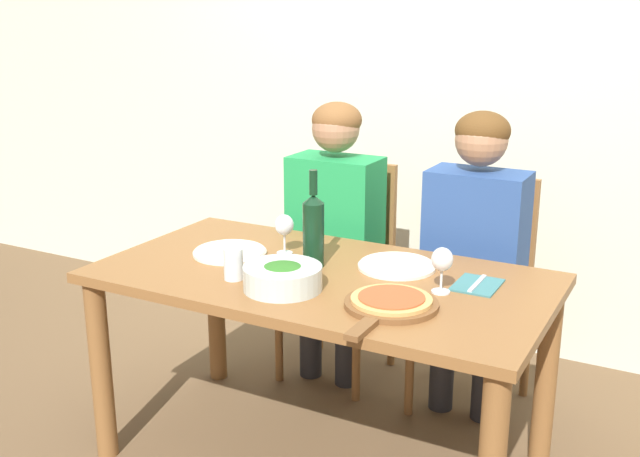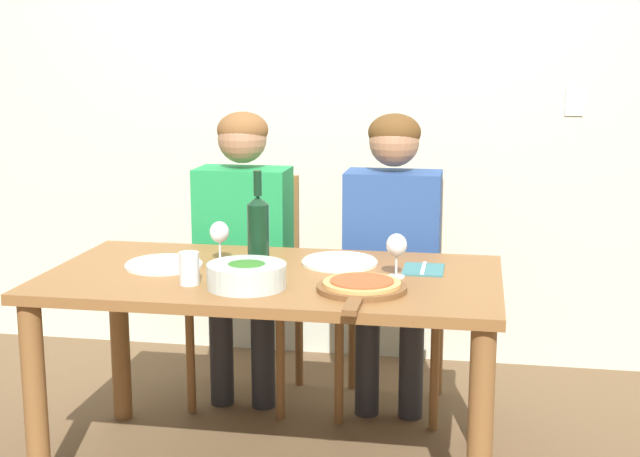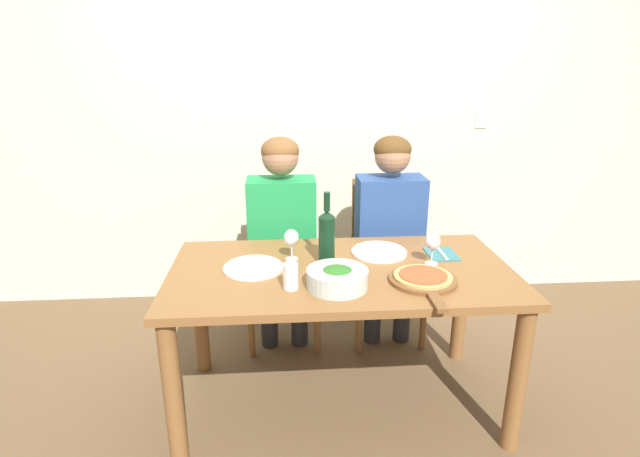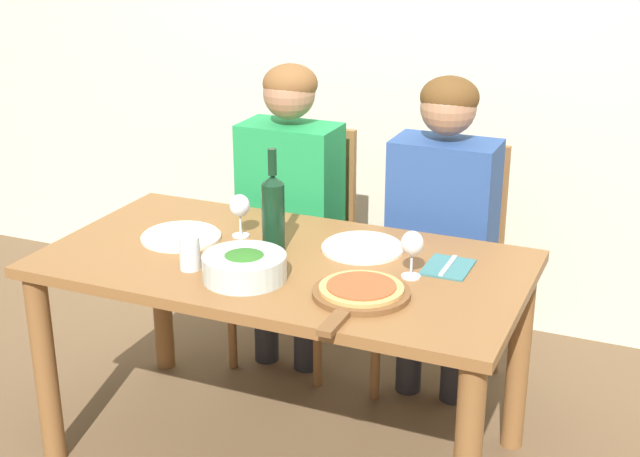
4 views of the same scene
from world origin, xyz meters
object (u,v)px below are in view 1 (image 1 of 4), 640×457
(pizza_on_board, at_px, (390,303))
(wine_glass_left, at_px, (284,227))
(chair_right, at_px, (479,284))
(person_woman, at_px, (333,217))
(person_man, at_px, (474,237))
(water_tumbler, at_px, (233,264))
(dinner_plate_left, at_px, (230,252))
(fork_on_napkin, at_px, (477,285))
(dinner_plate_right, at_px, (397,266))
(wine_glass_right, at_px, (442,262))
(broccoli_bowl, at_px, (283,277))
(chair_left, at_px, (345,262))
(wine_bottle, at_px, (313,229))

(pizza_on_board, height_order, wine_glass_left, wine_glass_left)
(chair_right, xyz_separation_m, person_woman, (-0.62, -0.11, 0.23))
(person_man, relative_size, water_tumbler, 11.43)
(pizza_on_board, bearing_deg, water_tumbler, -178.65)
(dinner_plate_left, distance_m, fork_on_napkin, 0.91)
(dinner_plate_right, xyz_separation_m, wine_glass_right, (0.22, -0.15, 0.10))
(person_man, xyz_separation_m, broccoli_bowl, (-0.39, -0.80, 0.02))
(dinner_plate_right, height_order, wine_glass_right, wine_glass_right)
(chair_left, distance_m, person_man, 0.67)
(wine_bottle, bearing_deg, wine_glass_left, 156.68)
(wine_bottle, xyz_separation_m, fork_on_napkin, (0.57, 0.08, -0.13))
(broccoli_bowl, bearing_deg, pizza_on_board, 2.45)
(chair_right, distance_m, dinner_plate_right, 0.61)
(wine_bottle, bearing_deg, broccoli_bowl, -84.84)
(dinner_plate_left, distance_m, water_tumbler, 0.27)
(person_woman, distance_m, wine_glass_left, 0.49)
(chair_left, bearing_deg, dinner_plate_right, -49.10)
(wine_glass_left, bearing_deg, pizza_on_board, -28.57)
(wine_glass_left, bearing_deg, chair_left, 94.33)
(wine_glass_left, xyz_separation_m, wine_glass_right, (0.65, -0.11, 0.00))
(chair_left, relative_size, dinner_plate_left, 3.48)
(dinner_plate_left, height_order, wine_glass_left, wine_glass_left)
(person_woman, height_order, fork_on_napkin, person_woman)
(pizza_on_board, xyz_separation_m, wine_glass_left, (-0.55, 0.30, 0.09))
(person_man, xyz_separation_m, wine_glass_right, (0.07, -0.59, 0.09))
(person_woman, distance_m, water_tumbler, 0.80)
(chair_left, xyz_separation_m, wine_glass_left, (0.05, -0.60, 0.32))
(broccoli_bowl, height_order, dinner_plate_right, broccoli_bowl)
(person_man, xyz_separation_m, dinner_plate_left, (-0.75, -0.58, -0.01))
(wine_glass_right, bearing_deg, chair_left, 134.56)
(wine_glass_right, bearing_deg, water_tumbler, -162.28)
(chair_right, relative_size, dinner_plate_right, 3.48)
(chair_left, bearing_deg, wine_glass_left, -85.67)
(wine_bottle, xyz_separation_m, wine_glass_right, (0.48, -0.04, -0.03))
(water_tumbler, height_order, fork_on_napkin, water_tumbler)
(dinner_plate_left, bearing_deg, person_woman, 77.27)
(chair_left, height_order, dinner_plate_right, chair_left)
(chair_right, bearing_deg, fork_on_napkin, -75.15)
(broccoli_bowl, xyz_separation_m, dinner_plate_left, (-0.36, 0.22, -0.03))
(dinner_plate_left, relative_size, fork_on_napkin, 1.51)
(wine_glass_right, bearing_deg, fork_on_napkin, 53.66)
(dinner_plate_right, distance_m, wine_glass_left, 0.44)
(chair_right, height_order, fork_on_napkin, chair_right)
(person_woman, xyz_separation_m, wine_bottle, (0.21, -0.55, 0.12))
(broccoli_bowl, bearing_deg, chair_right, 66.75)
(person_woman, distance_m, person_man, 0.62)
(wine_bottle, bearing_deg, wine_glass_right, -4.25)
(pizza_on_board, bearing_deg, dinner_plate_right, 109.61)
(chair_right, bearing_deg, broccoli_bowl, -113.25)
(dinner_plate_left, xyz_separation_m, wine_glass_right, (0.82, -0.00, 0.10))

